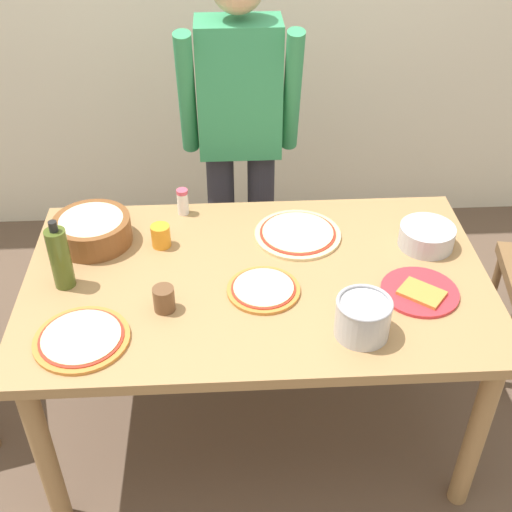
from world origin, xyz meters
The scene contains 14 objects.
ground centered at (0.00, 0.00, 0.00)m, with size 8.00×8.00×0.00m, color brown.
dining_table centered at (0.00, 0.00, 0.67)m, with size 1.60×0.96×0.76m.
person_cook centered at (-0.03, 0.76, 0.94)m, with size 0.49×0.25×1.62m.
pizza_raw_on_board centered at (0.17, 0.23, 0.77)m, with size 0.32×0.32×0.02m.
pizza_cooked_on_tray centered at (-0.55, -0.29, 0.77)m, with size 0.30×0.30×0.02m.
pizza_second_cooked centered at (0.02, -0.08, 0.77)m, with size 0.25×0.25×0.02m.
plate_with_slice centered at (0.54, -0.12, 0.77)m, with size 0.26×0.26×0.02m.
popcorn_bowl centered at (-0.59, 0.24, 0.82)m, with size 0.28×0.28×0.11m.
mixing_bowl_steel centered at (0.63, 0.15, 0.80)m, with size 0.20×0.20×0.08m.
olive_oil_bottle centered at (-0.65, -0.01, 0.87)m, with size 0.07×0.07×0.26m.
steel_pot centered at (0.31, -0.30, 0.83)m, with size 0.17×0.17×0.13m.
cup_orange centered at (-0.34, 0.20, 0.80)m, with size 0.07×0.07×0.09m, color orange.
cup_small_brown centered at (-0.31, -0.15, 0.80)m, with size 0.07×0.07×0.09m, color brown.
salt_shaker centered at (-0.27, 0.41, 0.81)m, with size 0.04×0.04×0.11m.
Camera 1 is at (-0.10, -1.77, 2.18)m, focal length 46.21 mm.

